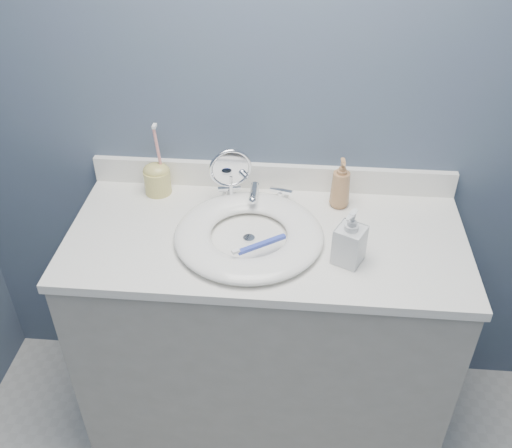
# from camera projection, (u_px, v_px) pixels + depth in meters

# --- Properties ---
(back_wall) EXTENTS (2.20, 0.02, 2.40)m
(back_wall) POSITION_uv_depth(u_px,v_px,m) (274.00, 99.00, 1.77)
(back_wall) COLOR #49546D
(back_wall) RESTS_ON ground
(vanity_cabinet) EXTENTS (1.20, 0.55, 0.85)m
(vanity_cabinet) POSITION_uv_depth(u_px,v_px,m) (265.00, 336.00, 2.02)
(vanity_cabinet) COLOR #A49F96
(vanity_cabinet) RESTS_ON ground
(countertop) EXTENTS (1.22, 0.57, 0.03)m
(countertop) POSITION_uv_depth(u_px,v_px,m) (266.00, 238.00, 1.75)
(countertop) COLOR white
(countertop) RESTS_ON vanity_cabinet
(backsplash) EXTENTS (1.22, 0.02, 0.09)m
(backsplash) POSITION_uv_depth(u_px,v_px,m) (272.00, 176.00, 1.93)
(backsplash) COLOR white
(backsplash) RESTS_ON countertop
(basin) EXTENTS (0.45, 0.45, 0.04)m
(basin) POSITION_uv_depth(u_px,v_px,m) (249.00, 235.00, 1.71)
(basin) COLOR white
(basin) RESTS_ON countertop
(drain) EXTENTS (0.04, 0.04, 0.01)m
(drain) POSITION_uv_depth(u_px,v_px,m) (249.00, 238.00, 1.72)
(drain) COLOR silver
(drain) RESTS_ON countertop
(faucet) EXTENTS (0.25, 0.13, 0.07)m
(faucet) POSITION_uv_depth(u_px,v_px,m) (255.00, 196.00, 1.86)
(faucet) COLOR silver
(faucet) RESTS_ON countertop
(makeup_mirror) EXTENTS (0.13, 0.08, 0.20)m
(makeup_mirror) POSITION_uv_depth(u_px,v_px,m) (231.00, 175.00, 1.81)
(makeup_mirror) COLOR silver
(makeup_mirror) RESTS_ON countertop
(soap_bottle_amber) EXTENTS (0.07, 0.07, 0.17)m
(soap_bottle_amber) POSITION_uv_depth(u_px,v_px,m) (341.00, 183.00, 1.82)
(soap_bottle_amber) COLOR #AA794D
(soap_bottle_amber) RESTS_ON countertop
(soap_bottle_clear) EXTENTS (0.11, 0.11, 0.17)m
(soap_bottle_clear) POSITION_uv_depth(u_px,v_px,m) (350.00, 237.00, 1.59)
(soap_bottle_clear) COLOR silver
(soap_bottle_clear) RESTS_ON countertop
(toothbrush_holder) EXTENTS (0.09, 0.09, 0.26)m
(toothbrush_holder) POSITION_uv_depth(u_px,v_px,m) (157.00, 177.00, 1.90)
(toothbrush_holder) COLOR #CBBD65
(toothbrush_holder) RESTS_ON countertop
(toothbrush_lying) EXTENTS (0.15, 0.11, 0.02)m
(toothbrush_lying) POSITION_uv_depth(u_px,v_px,m) (260.00, 245.00, 1.63)
(toothbrush_lying) COLOR #3346B7
(toothbrush_lying) RESTS_ON basin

